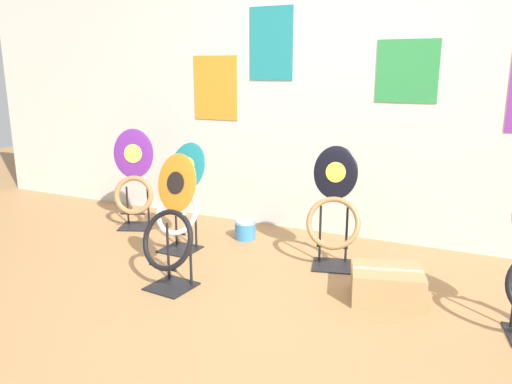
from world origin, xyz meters
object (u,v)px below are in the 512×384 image
object	(u,v)px
paint_can	(245,229)
toilet_seat_display_purple_note	(134,181)
storage_box	(387,284)
toilet_seat_display_teal_sax	(181,201)
toilet_seat_display_orange_sun	(171,229)
toilet_seat_display_jazz_black	(334,211)

from	to	relation	value
paint_can	toilet_seat_display_purple_note	bearing A→B (deg)	-172.99
toilet_seat_display_purple_note	storage_box	world-z (taller)	toilet_seat_display_purple_note
toilet_seat_display_teal_sax	toilet_seat_display_purple_note	bearing A→B (deg)	156.46
toilet_seat_display_orange_sun	toilet_seat_display_jazz_black	xyz separation A→B (m)	(0.86, 0.82, 0.02)
storage_box	paint_can	bearing A→B (deg)	153.85
toilet_seat_display_orange_sun	toilet_seat_display_teal_sax	size ratio (longest dim) A/B	1.05
toilet_seat_display_teal_sax	storage_box	size ratio (longest dim) A/B	1.65
toilet_seat_display_purple_note	toilet_seat_display_orange_sun	size ratio (longest dim) A/B	1.01
toilet_seat_display_teal_sax	toilet_seat_display_jazz_black	bearing A→B (deg)	8.87
toilet_seat_display_purple_note	paint_can	bearing A→B (deg)	7.01
toilet_seat_display_teal_sax	storage_box	world-z (taller)	toilet_seat_display_teal_sax
toilet_seat_display_jazz_black	paint_can	xyz separation A→B (m)	(-0.85, 0.25, -0.34)
toilet_seat_display_jazz_black	storage_box	size ratio (longest dim) A/B	1.71
toilet_seat_display_teal_sax	storage_box	distance (m)	1.72
toilet_seat_display_orange_sun	paint_can	xyz separation A→B (m)	(0.01, 1.08, -0.32)
toilet_seat_display_orange_sun	toilet_seat_display_jazz_black	bearing A→B (deg)	43.81
toilet_seat_display_teal_sax	paint_can	size ratio (longest dim) A/B	4.69
toilet_seat_display_purple_note	toilet_seat_display_orange_sun	xyz separation A→B (m)	(1.06, -0.95, -0.02)
toilet_seat_display_jazz_black	toilet_seat_display_orange_sun	bearing A→B (deg)	-136.19
toilet_seat_display_purple_note	storage_box	xyz separation A→B (m)	(2.39, -0.52, -0.33)
toilet_seat_display_orange_sun	toilet_seat_display_jazz_black	size ratio (longest dim) A/B	1.01
toilet_seat_display_orange_sun	storage_box	distance (m)	1.43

